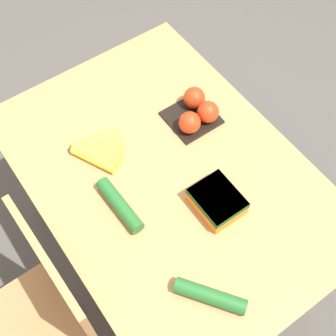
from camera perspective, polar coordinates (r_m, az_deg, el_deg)
ground_plane at (r=2.17m, az=0.00°, el=-10.76°), size 12.00×12.00×0.00m
dining_table at (r=1.60m, az=0.00°, el=-2.73°), size 1.15×0.80×0.75m
chair at (r=1.61m, az=-15.16°, el=-18.40°), size 0.43×0.41×0.97m
banana_bunch at (r=1.54m, az=-8.78°, el=2.26°), size 0.17×0.18×0.03m
tomato_pack at (r=1.59m, az=3.46°, el=6.85°), size 0.16×0.16×0.08m
carrot_bag at (r=1.42m, az=6.00°, el=-3.95°), size 0.15×0.13×0.06m
cucumber_near at (r=1.32m, az=5.17°, el=-15.28°), size 0.19×0.15×0.04m
cucumber_far at (r=1.43m, az=-5.92°, el=-4.51°), size 0.20×0.05×0.04m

